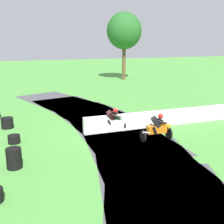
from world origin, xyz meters
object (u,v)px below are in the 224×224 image
object	(u,v)px
motorcycle_lead_orange	(158,128)
tire_stack_mid_a	(14,158)
tire_stack_far	(7,123)
tire_stack_mid_b	(14,139)
motorcycle_chase_green	(113,120)

from	to	relation	value
motorcycle_lead_orange	tire_stack_mid_a	distance (m)	6.76
motorcycle_lead_orange	tire_stack_far	world-z (taller)	motorcycle_lead_orange
motorcycle_lead_orange	tire_stack_mid_b	bearing A→B (deg)	162.60
motorcycle_lead_orange	tire_stack_mid_b	world-z (taller)	motorcycle_lead_orange
tire_stack_mid_b	tire_stack_mid_a	bearing A→B (deg)	-91.34
tire_stack_mid_b	tire_stack_far	distance (m)	2.68
motorcycle_chase_green	tire_stack_mid_a	size ratio (longest dim) A/B	2.11
motorcycle_chase_green	tire_stack_mid_b	bearing A→B (deg)	-179.33
motorcycle_lead_orange	tire_stack_mid_a	world-z (taller)	motorcycle_lead_orange
motorcycle_chase_green	tire_stack_far	size ratio (longest dim) A/B	2.54
motorcycle_chase_green	tire_stack_mid_b	world-z (taller)	motorcycle_chase_green
motorcycle_chase_green	tire_stack_mid_b	xyz separation A→B (m)	(-5.10, -0.06, -0.43)
motorcycle_lead_orange	tire_stack_far	bearing A→B (deg)	145.57
tire_stack_mid_a	tire_stack_mid_b	world-z (taller)	tire_stack_mid_a
tire_stack_mid_b	tire_stack_far	world-z (taller)	tire_stack_far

